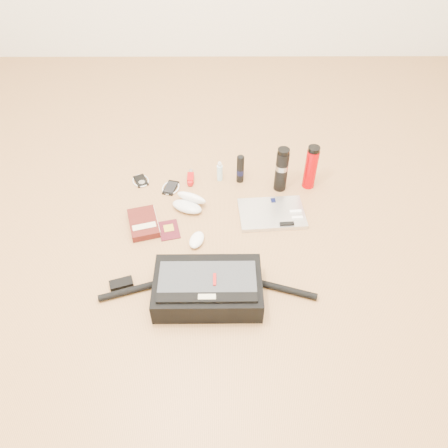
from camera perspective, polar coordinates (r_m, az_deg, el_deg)
The scene contains 14 objects.
ground at distance 2.01m, azimuth -0.35°, elevation -2.98°, with size 4.00×4.00×0.00m, color #A47444.
messenger_bag at distance 1.79m, azimuth -2.21°, elevation -8.30°, with size 0.91×0.27×0.12m.
laptop at distance 2.16m, azimuth 6.29°, elevation 1.38°, with size 0.33×0.24×0.03m.
book at distance 2.13m, azimuth -10.44°, elevation 0.11°, with size 0.18×0.23×0.04m.
passport at distance 2.10m, azimuth -7.19°, elevation -0.77°, with size 0.12×0.15×0.01m.
mouse at distance 2.02m, azimuth -3.59°, elevation -2.08°, with size 0.09×0.12×0.03m.
sunglasses_case at distance 2.18m, azimuth -4.57°, elevation 2.84°, with size 0.20×0.19×0.09m.
ipod at distance 2.39m, azimuth -10.82°, elevation 5.57°, with size 0.11×0.11×0.01m.
phone at distance 2.32m, azimuth -6.98°, elevation 4.73°, with size 0.11×0.12×0.01m.
inhaler at distance 2.36m, azimuth -4.39°, elevation 6.07°, with size 0.03×0.12×0.03m.
spray_bottle at distance 2.33m, azimuth -0.56°, elevation 6.81°, with size 0.03×0.03×0.12m.
aerosol_can at distance 2.30m, azimuth 2.14°, elevation 7.23°, with size 0.05×0.05×0.17m.
thermos_black at distance 2.25m, azimuth 7.53°, elevation 7.09°, with size 0.07×0.07×0.25m.
thermos_red at distance 2.29m, azimuth 11.28°, elevation 7.27°, with size 0.08×0.08×0.25m.
Camera 1 is at (0.01, -1.34, 1.50)m, focal length 35.00 mm.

